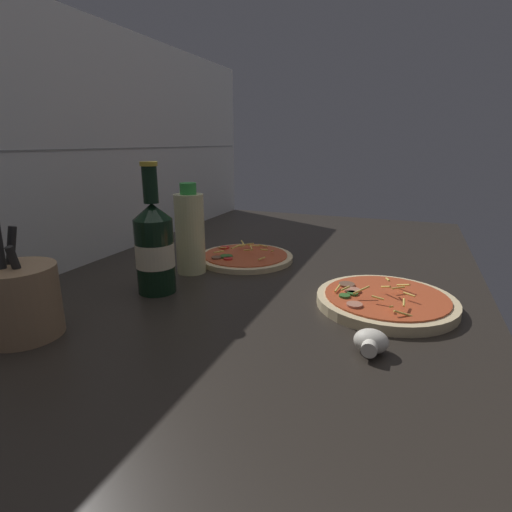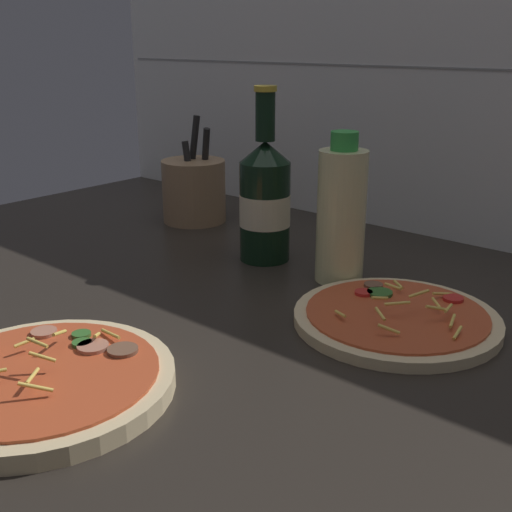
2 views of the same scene
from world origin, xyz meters
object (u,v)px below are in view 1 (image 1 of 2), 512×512
pizza_near (385,301)px  utensil_crock (20,301)px  oil_bottle (190,232)px  mushroom_left (371,342)px  beer_bottle (155,247)px  pizza_far (245,257)px

pizza_near → utensil_crock: utensil_crock is taller
oil_bottle → mushroom_left: (-23.12, -42.68, -7.71)cm
oil_bottle → utensil_crock: oil_bottle is taller
beer_bottle → mushroom_left: (-9.62, -42.77, -7.61)cm
pizza_far → beer_bottle: bearing=163.4°
pizza_far → utensil_crock: bearing=162.2°
pizza_far → utensil_crock: 53.19cm
pizza_near → oil_bottle: bearing=83.9°
mushroom_left → utensil_crock: size_ratio=0.27×
beer_bottle → mushroom_left: 44.50cm
pizza_near → oil_bottle: (4.66, 43.43, 8.38)cm
pizza_near → mushroom_left: size_ratio=4.85×
mushroom_left → utensil_crock: 52.98cm
pizza_far → oil_bottle: size_ratio=1.17×
beer_bottle → mushroom_left: bearing=-102.7°
pizza_near → pizza_far: pizza_near is taller
pizza_near → beer_bottle: size_ratio=0.98×
pizza_far → mushroom_left: (-36.46, -34.76, 0.94)cm
pizza_far → oil_bottle: (-13.34, 7.92, 8.65)cm
pizza_far → beer_bottle: (-26.84, 8.02, 8.55)cm
pizza_near → beer_bottle: beer_bottle is taller
oil_bottle → mushroom_left: 49.15cm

